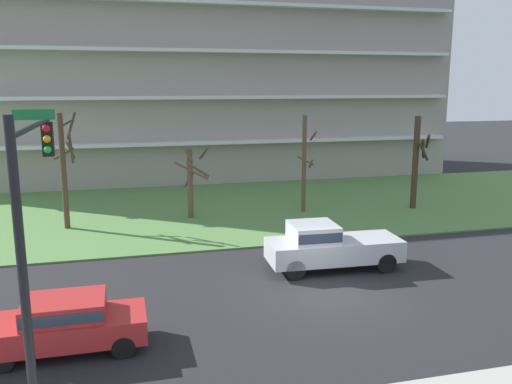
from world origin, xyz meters
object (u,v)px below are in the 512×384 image
at_px(tree_left, 192,179).
at_px(tree_far_left, 65,166).
at_px(tree_center, 305,164).
at_px(traffic_signal_mast, 33,215).
at_px(pickup_silver_near_left, 328,245).
at_px(sedan_red_center_left, 66,322).
at_px(tree_right, 417,161).

bearing_deg(tree_left, tree_far_left, -175.27).
height_order(tree_center, traffic_signal_mast, traffic_signal_mast).
bearing_deg(traffic_signal_mast, pickup_silver_near_left, 37.18).
bearing_deg(tree_left, pickup_silver_near_left, -66.14).
xyz_separation_m(tree_center, sedan_red_center_left, (-11.97, -14.01, -2.05)).
xyz_separation_m(tree_far_left, tree_right, (19.85, -0.36, -0.39)).
height_order(tree_far_left, sedan_red_center_left, tree_far_left).
height_order(tree_center, pickup_silver_near_left, tree_center).
distance_m(tree_left, tree_center, 6.59).
bearing_deg(traffic_signal_mast, tree_far_left, 93.43).
relative_size(tree_far_left, tree_left, 1.45).
distance_m(tree_center, tree_right, 6.81).
bearing_deg(traffic_signal_mast, tree_right, 40.55).
distance_m(tree_center, sedan_red_center_left, 18.54).
distance_m(tree_far_left, tree_right, 19.86).
bearing_deg(tree_left, tree_right, -3.89).
relative_size(tree_right, sedan_red_center_left, 1.27).
xyz_separation_m(tree_center, tree_right, (6.76, -0.79, 0.01)).
height_order(tree_right, sedan_red_center_left, tree_right).
bearing_deg(tree_right, tree_center, 173.30).
relative_size(tree_left, tree_center, 0.74).
bearing_deg(pickup_silver_near_left, tree_right, -134.02).
bearing_deg(tree_right, tree_far_left, 178.95).
height_order(tree_right, pickup_silver_near_left, tree_right).
bearing_deg(tree_far_left, sedan_red_center_left, -85.30).
distance_m(tree_far_left, sedan_red_center_left, 13.84).
bearing_deg(sedan_red_center_left, traffic_signal_mast, -92.28).
relative_size(tree_far_left, pickup_silver_near_left, 1.11).
distance_m(pickup_silver_near_left, traffic_signal_mast, 12.83).
distance_m(tree_left, pickup_silver_near_left, 10.58).
height_order(tree_left, tree_right, tree_right).
bearing_deg(tree_right, pickup_silver_near_left, -136.16).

